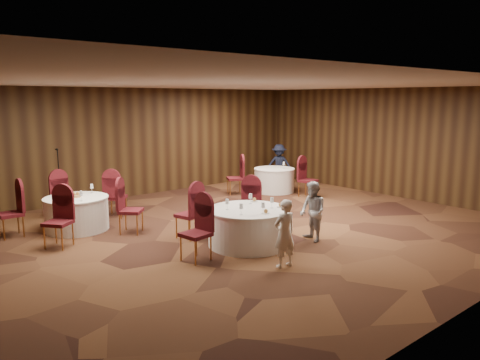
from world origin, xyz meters
TOP-DOWN VIEW (x-y plane):
  - ground at (0.00, 0.00)m, footprint 12.00×12.00m
  - room_shell at (0.00, 0.00)m, footprint 12.00×12.00m
  - table_main at (-0.47, -0.86)m, footprint 1.62×1.62m
  - table_left at (-2.67, 2.42)m, footprint 1.39×1.39m
  - table_right at (3.71, 2.72)m, footprint 1.27×1.27m
  - chairs_main at (-0.79, -0.18)m, footprint 2.99×1.86m
  - chairs_left at (-2.67, 2.48)m, footprint 3.09×3.02m
  - chairs_right at (3.22, 2.36)m, footprint 2.05×2.35m
  - tabletop_main at (-0.33, -0.97)m, footprint 1.12×1.06m
  - tabletop_left at (-2.66, 2.42)m, footprint 0.83×0.81m
  - tabletop_right at (3.91, 2.50)m, footprint 0.08×0.08m
  - mic_stand at (-2.49, 3.94)m, footprint 0.24×0.24m
  - woman_a at (-0.81, -2.19)m, footprint 0.46×0.33m
  - woman_b at (0.71, -1.50)m, footprint 0.63×0.71m
  - man_c at (4.78, 3.59)m, footprint 0.94×1.00m

SIDE VIEW (x-z plane):
  - ground at x=0.00m, z-range 0.00..0.00m
  - table_main at x=-0.47m, z-range 0.01..0.75m
  - table_right at x=3.71m, z-range 0.01..0.75m
  - table_left at x=-2.67m, z-range 0.01..0.75m
  - mic_stand at x=-2.49m, z-range -0.34..1.34m
  - chairs_main at x=-0.79m, z-range 0.00..1.00m
  - chairs_left at x=-2.67m, z-range 0.00..1.00m
  - chairs_right at x=3.22m, z-range 0.00..1.00m
  - woman_a at x=-0.81m, z-range 0.00..1.20m
  - woman_b at x=0.71m, z-range 0.00..1.23m
  - man_c at x=4.78m, z-range 0.00..1.36m
  - tabletop_left at x=-2.66m, z-range 0.71..0.93m
  - tabletop_main at x=-0.33m, z-range 0.74..0.95m
  - tabletop_right at x=3.91m, z-range 0.79..1.01m
  - room_shell at x=0.00m, z-range -4.04..7.96m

